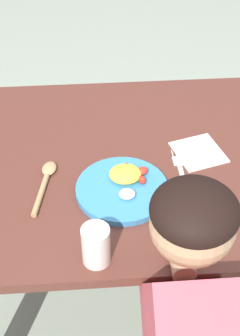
% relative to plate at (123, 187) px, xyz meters
% --- Properties ---
extents(ground_plane, '(8.00, 8.00, 0.00)m').
position_rel_plate_xyz_m(ground_plane, '(0.07, 0.13, -0.71)').
color(ground_plane, gray).
extents(dining_table, '(1.25, 0.84, 0.70)m').
position_rel_plate_xyz_m(dining_table, '(0.07, 0.13, -0.12)').
color(dining_table, '#572C23').
rests_on(dining_table, ground_plane).
extents(plate, '(0.25, 0.25, 0.05)m').
position_rel_plate_xyz_m(plate, '(0.00, 0.00, 0.00)').
color(plate, '#3985C2').
rests_on(plate, dining_table).
extents(fork, '(0.03, 0.22, 0.01)m').
position_rel_plate_xyz_m(fork, '(0.17, 0.05, -0.01)').
color(fork, silver).
rests_on(fork, dining_table).
extents(spoon, '(0.07, 0.21, 0.02)m').
position_rel_plate_xyz_m(spoon, '(-0.21, 0.05, -0.01)').
color(spoon, tan).
rests_on(spoon, dining_table).
extents(drinking_cup, '(0.07, 0.07, 0.11)m').
position_rel_plate_xyz_m(drinking_cup, '(-0.08, -0.23, 0.04)').
color(drinking_cup, silver).
rests_on(drinking_cup, dining_table).
extents(napkin, '(0.17, 0.17, 0.00)m').
position_rel_plate_xyz_m(napkin, '(0.24, 0.14, -0.01)').
color(napkin, white).
rests_on(napkin, dining_table).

